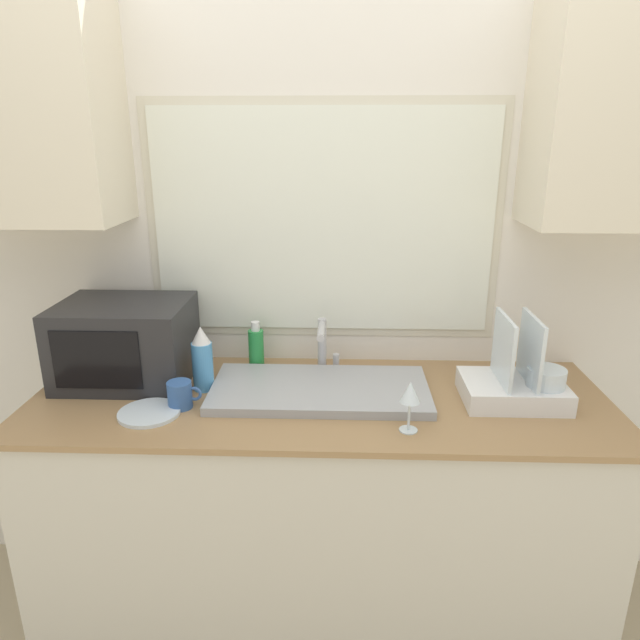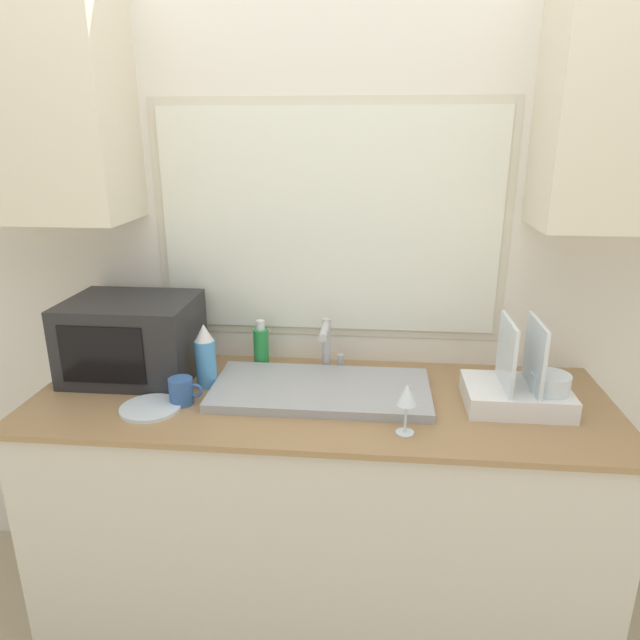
{
  "view_description": "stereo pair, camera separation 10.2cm",
  "coord_description": "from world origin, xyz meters",
  "px_view_note": "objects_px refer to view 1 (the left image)",
  "views": [
    {
      "loc": [
        0.07,
        -1.4,
        1.76
      ],
      "look_at": [
        0.0,
        0.3,
        1.2
      ],
      "focal_mm": 32.0,
      "sensor_mm": 36.0,
      "label": 1
    },
    {
      "loc": [
        0.17,
        -1.39,
        1.76
      ],
      "look_at": [
        0.0,
        0.3,
        1.2
      ],
      "focal_mm": 32.0,
      "sensor_mm": 36.0,
      "label": 2
    }
  ],
  "objects_px": {
    "mug_near_sink": "(180,395)",
    "dish_rack": "(517,383)",
    "wine_glass": "(410,394)",
    "faucet": "(324,342)",
    "microwave": "(126,342)",
    "spray_bottle": "(202,359)",
    "soap_bottle": "(256,348)"
  },
  "relations": [
    {
      "from": "mug_near_sink",
      "to": "dish_rack",
      "type": "bearing_deg",
      "value": 4.5
    },
    {
      "from": "mug_near_sink",
      "to": "wine_glass",
      "type": "relative_size",
      "value": 0.7
    },
    {
      "from": "dish_rack",
      "to": "faucet",
      "type": "bearing_deg",
      "value": 161.28
    },
    {
      "from": "dish_rack",
      "to": "microwave",
      "type": "bearing_deg",
      "value": 174.46
    },
    {
      "from": "microwave",
      "to": "wine_glass",
      "type": "xyz_separation_m",
      "value": [
        0.96,
        -0.34,
        -0.02
      ]
    },
    {
      "from": "dish_rack",
      "to": "spray_bottle",
      "type": "height_order",
      "value": "dish_rack"
    },
    {
      "from": "spray_bottle",
      "to": "mug_near_sink",
      "type": "xyz_separation_m",
      "value": [
        -0.04,
        -0.14,
        -0.07
      ]
    },
    {
      "from": "spray_bottle",
      "to": "mug_near_sink",
      "type": "bearing_deg",
      "value": -106.88
    },
    {
      "from": "faucet",
      "to": "mug_near_sink",
      "type": "distance_m",
      "value": 0.55
    },
    {
      "from": "dish_rack",
      "to": "wine_glass",
      "type": "height_order",
      "value": "dish_rack"
    },
    {
      "from": "spray_bottle",
      "to": "wine_glass",
      "type": "height_order",
      "value": "spray_bottle"
    },
    {
      "from": "faucet",
      "to": "spray_bottle",
      "type": "relative_size",
      "value": 0.87
    },
    {
      "from": "faucet",
      "to": "wine_glass",
      "type": "xyz_separation_m",
      "value": [
        0.26,
        -0.43,
        -0.0
      ]
    },
    {
      "from": "spray_bottle",
      "to": "soap_bottle",
      "type": "height_order",
      "value": "spray_bottle"
    },
    {
      "from": "spray_bottle",
      "to": "wine_glass",
      "type": "bearing_deg",
      "value": -21.46
    },
    {
      "from": "spray_bottle",
      "to": "soap_bottle",
      "type": "bearing_deg",
      "value": 51.76
    },
    {
      "from": "faucet",
      "to": "wine_glass",
      "type": "relative_size",
      "value": 1.25
    },
    {
      "from": "faucet",
      "to": "dish_rack",
      "type": "relative_size",
      "value": 0.61
    },
    {
      "from": "spray_bottle",
      "to": "mug_near_sink",
      "type": "distance_m",
      "value": 0.16
    },
    {
      "from": "dish_rack",
      "to": "mug_near_sink",
      "type": "bearing_deg",
      "value": -175.5
    },
    {
      "from": "microwave",
      "to": "dish_rack",
      "type": "distance_m",
      "value": 1.34
    },
    {
      "from": "faucet",
      "to": "soap_bottle",
      "type": "relative_size",
      "value": 1.09
    },
    {
      "from": "spray_bottle",
      "to": "microwave",
      "type": "bearing_deg",
      "value": 165.28
    },
    {
      "from": "microwave",
      "to": "wine_glass",
      "type": "distance_m",
      "value": 1.02
    },
    {
      "from": "microwave",
      "to": "soap_bottle",
      "type": "relative_size",
      "value": 2.45
    },
    {
      "from": "faucet",
      "to": "spray_bottle",
      "type": "bearing_deg",
      "value": -158.24
    },
    {
      "from": "spray_bottle",
      "to": "wine_glass",
      "type": "distance_m",
      "value": 0.72
    },
    {
      "from": "faucet",
      "to": "microwave",
      "type": "xyz_separation_m",
      "value": [
        -0.69,
        -0.09,
        0.02
      ]
    },
    {
      "from": "mug_near_sink",
      "to": "wine_glass",
      "type": "xyz_separation_m",
      "value": [
        0.71,
        -0.12,
        0.07
      ]
    },
    {
      "from": "dish_rack",
      "to": "mug_near_sink",
      "type": "relative_size",
      "value": 2.94
    },
    {
      "from": "microwave",
      "to": "dish_rack",
      "type": "relative_size",
      "value": 1.36
    },
    {
      "from": "dish_rack",
      "to": "spray_bottle",
      "type": "xyz_separation_m",
      "value": [
        -1.04,
        0.05,
        0.05
      ]
    }
  ]
}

